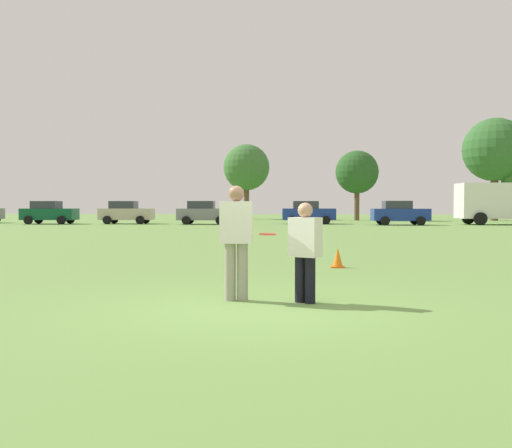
{
  "coord_description": "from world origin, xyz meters",
  "views": [
    {
      "loc": [
        0.88,
        -8.18,
        1.49
      ],
      "look_at": [
        -0.17,
        1.64,
        1.17
      ],
      "focal_mm": 40.47,
      "sensor_mm": 36.0,
      "label": 1
    }
  ],
  "objects_px": {
    "player_thrower": "(236,236)",
    "parked_car_far_right": "(399,213)",
    "player_defender": "(305,247)",
    "traffic_cone": "(338,258)",
    "frisbee": "(268,234)",
    "parked_car_mid_right": "(204,212)",
    "parked_car_center": "(126,212)",
    "parked_car_mid_left": "(49,212)",
    "box_truck": "(512,202)",
    "parked_car_near_right": "(308,212)"
  },
  "relations": [
    {
      "from": "parked_car_far_right",
      "to": "box_truck",
      "type": "relative_size",
      "value": 0.5
    },
    {
      "from": "player_defender",
      "to": "parked_car_near_right",
      "type": "bearing_deg",
      "value": 90.88
    },
    {
      "from": "frisbee",
      "to": "parked_car_mid_right",
      "type": "height_order",
      "value": "parked_car_mid_right"
    },
    {
      "from": "player_thrower",
      "to": "parked_car_center",
      "type": "relative_size",
      "value": 0.42
    },
    {
      "from": "traffic_cone",
      "to": "parked_car_mid_left",
      "type": "xyz_separation_m",
      "value": [
        -21.7,
        29.82,
        0.69
      ]
    },
    {
      "from": "frisbee",
      "to": "parked_car_near_right",
      "type": "xyz_separation_m",
      "value": [
        0.01,
        37.21,
        -0.12
      ]
    },
    {
      "from": "parked_car_center",
      "to": "frisbee",
      "type": "bearing_deg",
      "value": -67.99
    },
    {
      "from": "frisbee",
      "to": "parked_car_far_right",
      "type": "height_order",
      "value": "parked_car_far_right"
    },
    {
      "from": "frisbee",
      "to": "box_truck",
      "type": "xyz_separation_m",
      "value": [
        15.6,
        37.12,
        0.71
      ]
    },
    {
      "from": "parked_car_mid_right",
      "to": "box_truck",
      "type": "relative_size",
      "value": 0.5
    },
    {
      "from": "player_thrower",
      "to": "parked_car_far_right",
      "type": "xyz_separation_m",
      "value": [
        7.41,
        35.42,
        -0.09
      ]
    },
    {
      "from": "parked_car_mid_right",
      "to": "parked_car_far_right",
      "type": "xyz_separation_m",
      "value": [
        15.01,
        -0.1,
        0.0
      ]
    },
    {
      "from": "parked_car_near_right",
      "to": "traffic_cone",
      "type": "bearing_deg",
      "value": -87.8
    },
    {
      "from": "player_defender",
      "to": "frisbee",
      "type": "relative_size",
      "value": 5.67
    },
    {
      "from": "player_thrower",
      "to": "player_defender",
      "type": "distance_m",
      "value": 1.09
    },
    {
      "from": "box_truck",
      "to": "player_thrower",
      "type": "bearing_deg",
      "value": -113.42
    },
    {
      "from": "frisbee",
      "to": "traffic_cone",
      "type": "height_order",
      "value": "frisbee"
    },
    {
      "from": "parked_car_mid_right",
      "to": "player_thrower",
      "type": "bearing_deg",
      "value": -77.93
    },
    {
      "from": "player_defender",
      "to": "traffic_cone",
      "type": "height_order",
      "value": "player_defender"
    },
    {
      "from": "player_thrower",
      "to": "parked_car_mid_right",
      "type": "relative_size",
      "value": 0.42
    },
    {
      "from": "player_thrower",
      "to": "frisbee",
      "type": "bearing_deg",
      "value": 3.81
    },
    {
      "from": "parked_car_mid_left",
      "to": "box_truck",
      "type": "bearing_deg",
      "value": 3.7
    },
    {
      "from": "parked_car_center",
      "to": "parked_car_mid_left",
      "type": "bearing_deg",
      "value": -169.99
    },
    {
      "from": "player_thrower",
      "to": "parked_car_far_right",
      "type": "bearing_deg",
      "value": 78.19
    },
    {
      "from": "player_defender",
      "to": "parked_car_near_right",
      "type": "distance_m",
      "value": 37.35
    },
    {
      "from": "frisbee",
      "to": "player_defender",
      "type": "bearing_deg",
      "value": -12.71
    },
    {
      "from": "traffic_cone",
      "to": "parked_car_far_right",
      "type": "relative_size",
      "value": 0.11
    },
    {
      "from": "player_thrower",
      "to": "frisbee",
      "type": "relative_size",
      "value": 6.65
    },
    {
      "from": "parked_car_mid_left",
      "to": "parked_car_center",
      "type": "relative_size",
      "value": 1.0
    },
    {
      "from": "parked_car_far_right",
      "to": "player_thrower",
      "type": "bearing_deg",
      "value": -101.81
    },
    {
      "from": "frisbee",
      "to": "parked_car_center",
      "type": "distance_m",
      "value": 38.66
    },
    {
      "from": "box_truck",
      "to": "parked_car_near_right",
      "type": "bearing_deg",
      "value": 179.65
    },
    {
      "from": "parked_car_mid_left",
      "to": "parked_car_near_right",
      "type": "height_order",
      "value": "same"
    },
    {
      "from": "parked_car_far_right",
      "to": "box_truck",
      "type": "bearing_deg",
      "value": 11.25
    },
    {
      "from": "parked_car_mid_left",
      "to": "parked_car_mid_right",
      "type": "xyz_separation_m",
      "value": [
        12.36,
        0.7,
        0.0
      ]
    },
    {
      "from": "player_defender",
      "to": "parked_car_center",
      "type": "height_order",
      "value": "parked_car_center"
    },
    {
      "from": "parked_car_near_right",
      "to": "parked_car_center",
      "type": "bearing_deg",
      "value": -174.58
    },
    {
      "from": "parked_car_center",
      "to": "box_truck",
      "type": "height_order",
      "value": "box_truck"
    },
    {
      "from": "player_defender",
      "to": "parked_car_far_right",
      "type": "relative_size",
      "value": 0.35
    },
    {
      "from": "parked_car_near_right",
      "to": "box_truck",
      "type": "distance_m",
      "value": 15.61
    },
    {
      "from": "traffic_cone",
      "to": "parked_car_center",
      "type": "bearing_deg",
      "value": 117.02
    },
    {
      "from": "parked_car_mid_left",
      "to": "player_defender",
      "type": "bearing_deg",
      "value": -58.94
    },
    {
      "from": "player_defender",
      "to": "parked_car_center",
      "type": "distance_m",
      "value": 39.0
    },
    {
      "from": "player_thrower",
      "to": "parked_car_center",
      "type": "bearing_deg",
      "value": 111.32
    },
    {
      "from": "parked_car_mid_right",
      "to": "parked_car_center",
      "type": "bearing_deg",
      "value": 176.88
    },
    {
      "from": "player_defender",
      "to": "parked_car_mid_right",
      "type": "xyz_separation_m",
      "value": [
        -8.67,
        35.62,
        0.07
      ]
    },
    {
      "from": "parked_car_near_right",
      "to": "player_defender",
      "type": "bearing_deg",
      "value": -89.12
    },
    {
      "from": "parked_car_mid_right",
      "to": "parked_car_far_right",
      "type": "bearing_deg",
      "value": -0.37
    },
    {
      "from": "traffic_cone",
      "to": "parked_car_far_right",
      "type": "bearing_deg",
      "value": 79.45
    },
    {
      "from": "player_thrower",
      "to": "traffic_cone",
      "type": "distance_m",
      "value": 5.35
    }
  ]
}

